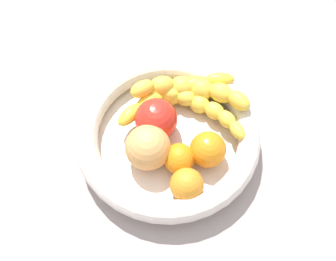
# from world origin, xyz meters

# --- Properties ---
(kitchen_counter) EXTENTS (1.20, 1.20, 0.03)m
(kitchen_counter) POSITION_xyz_m (0.00, 0.00, 0.01)
(kitchen_counter) COLOR #A59692
(kitchen_counter) RESTS_ON ground
(fruit_bowl) EXTENTS (0.31, 0.31, 0.05)m
(fruit_bowl) POSITION_xyz_m (0.00, 0.00, 0.06)
(fruit_bowl) COLOR silver
(fruit_bowl) RESTS_ON kitchen_counter
(banana_draped_left) EXTENTS (0.14, 0.18, 0.06)m
(banana_draped_left) POSITION_xyz_m (-0.08, -0.02, 0.08)
(banana_draped_left) COLOR yellow
(banana_draped_left) RESTS_ON fruit_bowl
(banana_draped_right) EXTENTS (0.09, 0.19, 0.04)m
(banana_draped_right) POSITION_xyz_m (-0.07, 0.00, 0.07)
(banana_draped_right) COLOR yellow
(banana_draped_right) RESTS_ON fruit_bowl
(banana_arching_top) EXTENTS (0.21, 0.11, 0.05)m
(banana_arching_top) POSITION_xyz_m (-0.06, -0.04, 0.07)
(banana_arching_top) COLOR yellow
(banana_arching_top) RESTS_ON fruit_bowl
(orange_front) EXTENTS (0.05, 0.05, 0.05)m
(orange_front) POSITION_xyz_m (0.02, 0.05, 0.07)
(orange_front) COLOR orange
(orange_front) RESTS_ON fruit_bowl
(orange_mid_left) EXTENTS (0.06, 0.06, 0.06)m
(orange_mid_left) POSITION_xyz_m (-0.02, 0.07, 0.08)
(orange_mid_left) COLOR orange
(orange_mid_left) RESTS_ON fruit_bowl
(orange_mid_right) EXTENTS (0.05, 0.05, 0.05)m
(orange_mid_right) POSITION_xyz_m (0.05, 0.08, 0.07)
(orange_mid_right) COLOR orange
(orange_mid_right) RESTS_ON fruit_bowl
(peach_blush) EXTENTS (0.07, 0.07, 0.07)m
(peach_blush) POSITION_xyz_m (0.05, -0.00, 0.08)
(peach_blush) COLOR #EBA45B
(peach_blush) RESTS_ON fruit_bowl
(tomato_red) EXTENTS (0.07, 0.07, 0.07)m
(tomato_red) POSITION_xyz_m (-0.00, -0.03, 0.08)
(tomato_red) COLOR red
(tomato_red) RESTS_ON fruit_bowl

